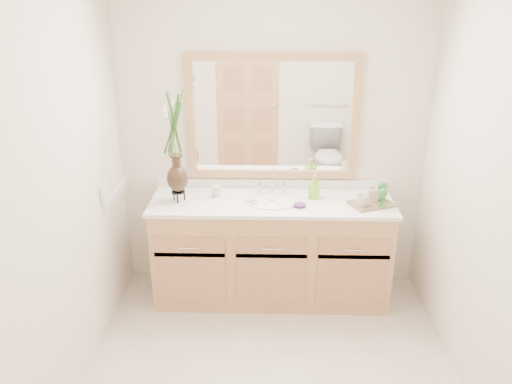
{
  "coord_description": "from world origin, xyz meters",
  "views": [
    {
      "loc": [
        -0.03,
        -2.46,
        2.31
      ],
      "look_at": [
        -0.11,
        0.65,
        1.05
      ],
      "focal_mm": 35.0,
      "sensor_mm": 36.0,
      "label": 1
    }
  ],
  "objects_px": {
    "tumbler": "(216,191)",
    "soap_bottle": "(314,187)",
    "tray": "(371,204)",
    "flower_vase": "(175,135)"
  },
  "relations": [
    {
      "from": "tumbler",
      "to": "tray",
      "type": "xyz_separation_m",
      "value": [
        1.17,
        -0.13,
        -0.03
      ]
    },
    {
      "from": "flower_vase",
      "to": "soap_bottle",
      "type": "xyz_separation_m",
      "value": [
        1.03,
        0.09,
        -0.43
      ]
    },
    {
      "from": "flower_vase",
      "to": "tray",
      "type": "distance_m",
      "value": 1.53
    },
    {
      "from": "tumbler",
      "to": "soap_bottle",
      "type": "height_order",
      "value": "soap_bottle"
    },
    {
      "from": "flower_vase",
      "to": "soap_bottle",
      "type": "distance_m",
      "value": 1.12
    },
    {
      "from": "tumbler",
      "to": "soap_bottle",
      "type": "distance_m",
      "value": 0.75
    },
    {
      "from": "tray",
      "to": "tumbler",
      "type": "bearing_deg",
      "value": 151.48
    },
    {
      "from": "tumbler",
      "to": "tray",
      "type": "height_order",
      "value": "tumbler"
    },
    {
      "from": "tumbler",
      "to": "soap_bottle",
      "type": "xyz_separation_m",
      "value": [
        0.75,
        -0.0,
        0.04
      ]
    },
    {
      "from": "flower_vase",
      "to": "soap_bottle",
      "type": "relative_size",
      "value": 4.55
    }
  ]
}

